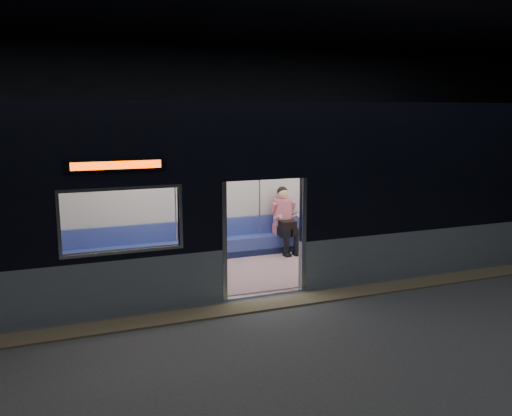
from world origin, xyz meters
TOP-DOWN VIEW (x-y plane):
  - station_floor at (0.00, 0.00)m, footprint 24.00×14.00m
  - station_envelope at (0.00, 0.00)m, footprint 24.00×14.00m
  - tactile_strip at (0.00, 0.55)m, footprint 22.80×0.50m
  - metro_car at (-0.00, 2.54)m, footprint 18.00×3.04m
  - passenger at (1.51, 3.55)m, footprint 0.49×0.79m
  - handbag at (1.49, 3.29)m, footprint 0.41×0.39m
  - transit_map at (5.00, 3.85)m, footprint 0.88×0.03m

SIDE VIEW (x-z plane):
  - station_floor at x=0.00m, z-range -0.01..0.00m
  - tactile_strip at x=0.00m, z-range 0.00..0.03m
  - handbag at x=1.49m, z-range 0.63..0.79m
  - passenger at x=1.51m, z-range 0.10..1.58m
  - transit_map at x=5.00m, z-range 1.15..1.72m
  - metro_car at x=0.00m, z-range 0.17..3.52m
  - station_envelope at x=0.00m, z-range 1.16..6.16m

